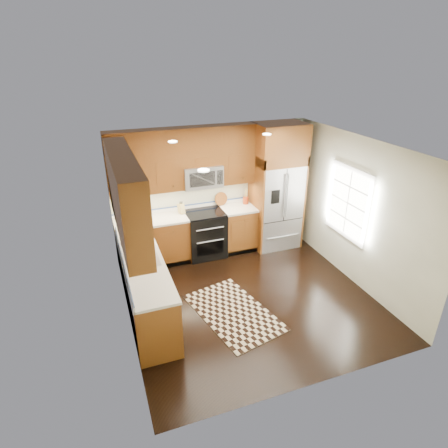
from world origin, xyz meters
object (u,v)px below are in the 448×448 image
object	(u,v)px
range	(205,234)
utensil_crock	(246,199)
rug	(233,312)
knife_block	(181,209)
refrigerator	(277,187)

from	to	relation	value
range	utensil_crock	size ratio (longest dim) A/B	3.00
range	rug	distance (m)	2.03
range	knife_block	bearing A→B (deg)	163.22
range	refrigerator	bearing A→B (deg)	-1.40
refrigerator	knife_block	xyz separation A→B (m)	(-1.99, 0.17, -0.26)
rug	refrigerator	bearing A→B (deg)	35.76
range	rug	xyz separation A→B (m)	(-0.15, -1.98, -0.46)
rug	knife_block	world-z (taller)	knife_block
rug	utensil_crock	distance (m)	2.62
rug	knife_block	xyz separation A→B (m)	(-0.29, 2.11, 1.04)
rug	utensil_crock	world-z (taller)	utensil_crock
range	refrigerator	distance (m)	1.76
rug	range	bearing A→B (deg)	72.63
range	refrigerator	xyz separation A→B (m)	(1.55, -0.04, 0.83)
rug	knife_block	distance (m)	2.37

